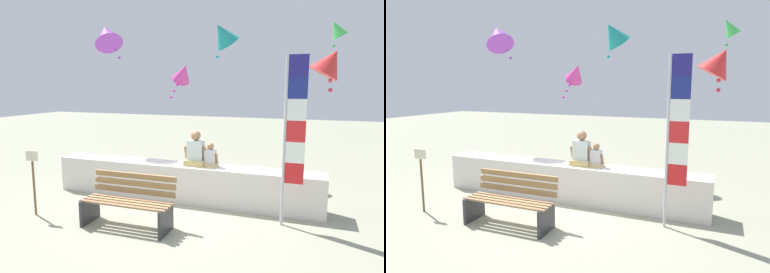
% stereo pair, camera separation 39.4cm
% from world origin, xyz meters
% --- Properties ---
extents(ground_plane, '(40.00, 40.00, 0.00)m').
position_xyz_m(ground_plane, '(0.00, 0.00, 0.00)').
color(ground_plane, gray).
extents(seawall_ledge, '(5.75, 0.60, 0.77)m').
position_xyz_m(seawall_ledge, '(0.00, 1.02, 0.39)').
color(seawall_ledge, silver).
rests_on(seawall_ledge, ground).
extents(park_bench, '(1.60, 0.62, 0.88)m').
position_xyz_m(park_bench, '(-0.35, -0.56, 0.42)').
color(park_bench, '#94704D').
rests_on(park_bench, ground).
extents(person_adult, '(0.47, 0.35, 0.73)m').
position_xyz_m(person_adult, '(0.31, 1.03, 1.05)').
color(person_adult, tan).
rests_on(person_adult, seawall_ledge).
extents(person_child, '(0.32, 0.24, 0.49)m').
position_xyz_m(person_child, '(0.63, 1.03, 0.96)').
color(person_child, tan).
rests_on(person_child, seawall_ledge).
extents(flag_banner, '(0.36, 0.05, 2.91)m').
position_xyz_m(flag_banner, '(2.23, 0.39, 1.68)').
color(flag_banner, '#B7B7BC').
rests_on(flag_banner, ground).
extents(kite_purple, '(1.13, 1.11, 1.02)m').
position_xyz_m(kite_purple, '(-2.41, 2.06, 3.66)').
color(kite_purple, purple).
extents(kite_teal, '(1.05, 1.04, 0.99)m').
position_xyz_m(kite_teal, '(0.28, 3.23, 3.70)').
color(kite_teal, teal).
extents(kite_green, '(0.56, 0.66, 1.02)m').
position_xyz_m(kite_green, '(2.97, 3.37, 3.69)').
color(kite_green, green).
extents(kite_magenta, '(0.93, 0.92, 1.14)m').
position_xyz_m(kite_magenta, '(-1.17, 4.13, 2.78)').
color(kite_magenta, '#DB3D9E').
extents(kite_red, '(0.85, 0.70, 0.95)m').
position_xyz_m(kite_red, '(2.81, 1.90, 2.86)').
color(kite_red, red).
extents(sign_post, '(0.24, 0.05, 1.22)m').
position_xyz_m(sign_post, '(-2.26, -0.71, 0.73)').
color(sign_post, brown).
rests_on(sign_post, ground).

